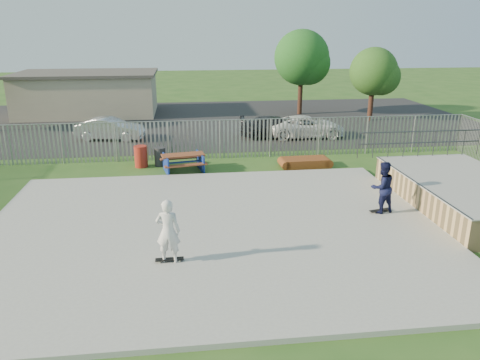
{
  "coord_description": "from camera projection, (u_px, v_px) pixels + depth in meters",
  "views": [
    {
      "loc": [
        -0.8,
        -14.24,
        6.49
      ],
      "look_at": [
        1.18,
        2.0,
        1.1
      ],
      "focal_mm": 35.0,
      "sensor_mm": 36.0,
      "label": 1
    }
  ],
  "objects": [
    {
      "name": "fence",
      "position": [
        228.0,
        163.0,
        19.68
      ],
      "size": [
        26.04,
        16.02,
        2.0
      ],
      "color": "gray",
      "rests_on": "ground"
    },
    {
      "name": "skater_navy",
      "position": [
        382.0,
        187.0,
        16.5
      ],
      "size": [
        1.05,
        0.9,
        1.87
      ],
      "primitive_type": "imported",
      "rotation": [
        0.0,
        0.0,
        3.38
      ],
      "color": "#121538",
      "rests_on": "concrete_slab"
    },
    {
      "name": "skateboard_a",
      "position": [
        380.0,
        211.0,
        16.78
      ],
      "size": [
        0.82,
        0.38,
        0.08
      ],
      "rotation": [
        0.0,
        0.0,
        0.24
      ],
      "color": "black",
      "rests_on": "concrete_slab"
    },
    {
      "name": "tree_mid",
      "position": [
        302.0,
        58.0,
        34.92
      ],
      "size": [
        4.1,
        4.1,
        6.32
      ],
      "color": "#41241A",
      "rests_on": "ground"
    },
    {
      "name": "car_silver",
      "position": [
        110.0,
        129.0,
        27.84
      ],
      "size": [
        4.19,
        2.11,
        1.32
      ],
      "primitive_type": "imported",
      "rotation": [
        0.0,
        0.0,
        1.38
      ],
      "color": "silver",
      "rests_on": "parking_lot"
    },
    {
      "name": "quarter_pipe",
      "position": [
        464.0,
        193.0,
        17.45
      ],
      "size": [
        5.5,
        7.05,
        2.19
      ],
      "color": "tan",
      "rests_on": "ground"
    },
    {
      "name": "tree_right",
      "position": [
        374.0,
        72.0,
        32.77
      ],
      "size": [
        3.34,
        3.34,
        5.15
      ],
      "color": "#44261B",
      "rests_on": "ground"
    },
    {
      "name": "trash_bin_grey",
      "position": [
        160.0,
        157.0,
        22.73
      ],
      "size": [
        0.55,
        0.55,
        0.91
      ],
      "primitive_type": "cylinder",
      "color": "#2A292C",
      "rests_on": "ground"
    },
    {
      "name": "concrete_slab",
      "position": [
        212.0,
        229.0,
        15.53
      ],
      "size": [
        15.0,
        12.0,
        0.15
      ],
      "primitive_type": "cube",
      "color": "#9D9D98",
      "rests_on": "ground"
    },
    {
      "name": "ground",
      "position": [
        212.0,
        231.0,
        15.55
      ],
      "size": [
        120.0,
        120.0,
        0.0
      ],
      "primitive_type": "plane",
      "color": "#2A541C",
      "rests_on": "ground"
    },
    {
      "name": "car_dark",
      "position": [
        276.0,
        127.0,
        28.36
      ],
      "size": [
        4.53,
        2.15,
        1.28
      ],
      "primitive_type": "imported",
      "rotation": [
        0.0,
        0.0,
        1.49
      ],
      "color": "black",
      "rests_on": "parking_lot"
    },
    {
      "name": "trash_bin_red",
      "position": [
        141.0,
        156.0,
        22.53
      ],
      "size": [
        0.62,
        0.62,
        1.04
      ],
      "primitive_type": "cylinder",
      "color": "maroon",
      "rests_on": "ground"
    },
    {
      "name": "skater_white",
      "position": [
        168.0,
        231.0,
        12.97
      ],
      "size": [
        0.74,
        0.55,
        1.87
      ],
      "primitive_type": "imported",
      "rotation": [
        0.0,
        0.0,
        2.98
      ],
      "color": "silver",
      "rests_on": "concrete_slab"
    },
    {
      "name": "picnic_table",
      "position": [
        183.0,
        163.0,
        21.85
      ],
      "size": [
        2.23,
        1.95,
        0.83
      ],
      "rotation": [
        0.0,
        0.0,
        0.19
      ],
      "color": "brown",
      "rests_on": "ground"
    },
    {
      "name": "car_white",
      "position": [
        307.0,
        127.0,
        28.51
      ],
      "size": [
        4.68,
        2.21,
        1.29
      ],
      "primitive_type": "imported",
      "rotation": [
        0.0,
        0.0,
        1.56
      ],
      "color": "white",
      "rests_on": "parking_lot"
    },
    {
      "name": "skateboard_b",
      "position": [
        170.0,
        260.0,
        13.25
      ],
      "size": [
        0.8,
        0.21,
        0.08
      ],
      "rotation": [
        0.0,
        0.0,
        0.02
      ],
      "color": "black",
      "rests_on": "concrete_slab"
    },
    {
      "name": "building",
      "position": [
        88.0,
        93.0,
        35.81
      ],
      "size": [
        10.4,
        6.4,
        3.2
      ],
      "color": "#B7A98D",
      "rests_on": "ground"
    },
    {
      "name": "parking_lot",
      "position": [
        195.0,
        121.0,
        33.46
      ],
      "size": [
        40.0,
        18.0,
        0.02
      ],
      "primitive_type": "cube",
      "color": "black",
      "rests_on": "ground"
    },
    {
      "name": "funbox",
      "position": [
        305.0,
        162.0,
        22.65
      ],
      "size": [
        2.14,
        1.12,
        0.42
      ],
      "rotation": [
        0.0,
        0.0,
        0.04
      ],
      "color": "brown",
      "rests_on": "ground"
    }
  ]
}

